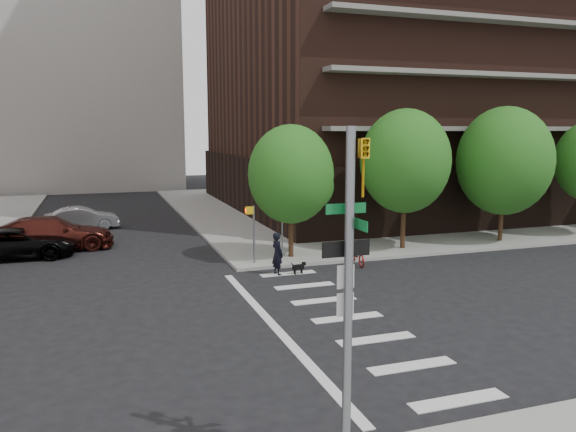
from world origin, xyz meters
name	(u,v)px	position (x,y,z in m)	size (l,w,h in m)	color
ground	(259,328)	(0.00, 0.00, 0.00)	(120.00, 120.00, 0.00)	black
sidewalk_ne	(421,204)	(20.50, 23.50, 0.07)	(39.00, 33.00, 0.15)	gray
crosswalk	(325,320)	(2.21, 0.00, 0.01)	(3.85, 13.00, 0.01)	silver
tree_a	(291,174)	(4.00, 8.50, 4.04)	(4.00, 4.00, 5.90)	#301E11
tree_b	(405,161)	(10.00, 8.50, 4.54)	(4.50, 4.50, 6.65)	#301E11
tree_c	(504,161)	(16.00, 8.50, 4.45)	(5.00, 5.00, 6.80)	#301E11
traffic_signal	(349,325)	(-0.47, -7.49, 2.70)	(0.90, 0.75, 6.00)	slate
pedestrian_signal	(260,225)	(2.32, 7.92, 1.85)	(2.18, 0.67, 2.60)	slate
parked_car_black	(19,243)	(-8.20, 12.90, 0.72)	(5.21, 2.40, 1.45)	black
parked_car_maroon	(52,233)	(-6.85, 14.35, 0.87)	(6.01, 2.45, 1.75)	#481813
parked_car_silver	(82,218)	(-5.51, 20.21, 0.71)	(4.30, 1.50, 1.42)	gray
scooter	(357,255)	(6.50, 6.50, 0.46)	(0.61, 1.75, 0.92)	maroon
dog_walker	(277,254)	(2.53, 6.00, 0.91)	(0.44, 0.67, 1.83)	black
dog	(299,267)	(3.43, 5.82, 0.31)	(0.59, 0.20, 0.50)	black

